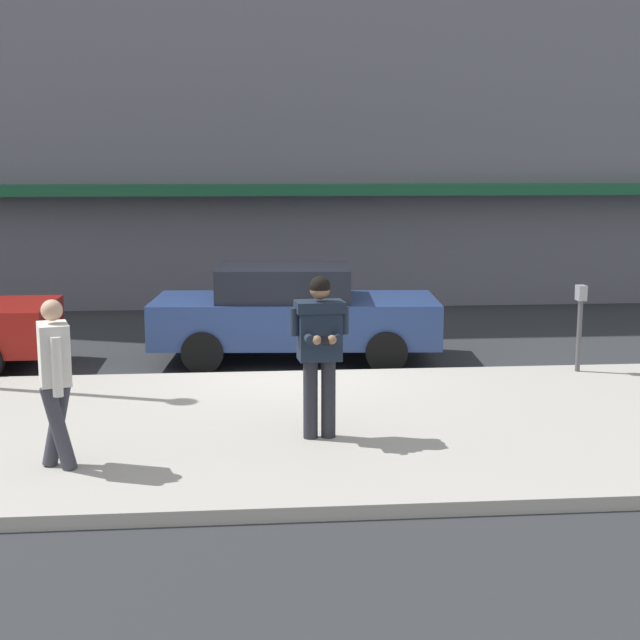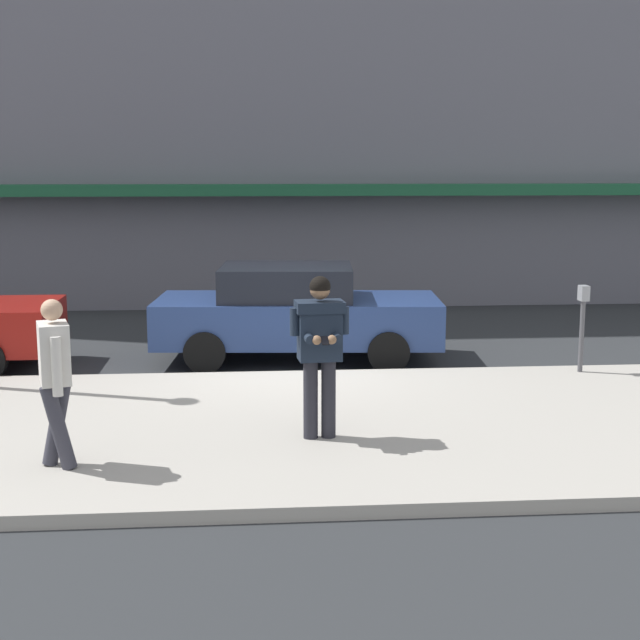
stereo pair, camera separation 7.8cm
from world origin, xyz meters
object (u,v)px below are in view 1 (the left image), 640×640
parked_sedan_mid (293,312)px  man_texting_on_phone (320,339)px  parking_meter (580,315)px  pedestrian_in_light_coat (55,373)px

parked_sedan_mid → man_texting_on_phone: man_texting_on_phone is taller
parked_sedan_mid → parking_meter: 4.43m
parked_sedan_mid → man_texting_on_phone: 4.64m
parked_sedan_mid → parking_meter: size_ratio=3.64×
parking_meter → parked_sedan_mid: bearing=157.0°
parked_sedan_mid → pedestrian_in_light_coat: 5.99m
man_texting_on_phone → parked_sedan_mid: bearing=90.3°
parked_sedan_mid → parking_meter: parked_sedan_mid is taller
pedestrian_in_light_coat → parking_meter: pedestrian_in_light_coat is taller
man_texting_on_phone → pedestrian_in_light_coat: bearing=-164.4°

